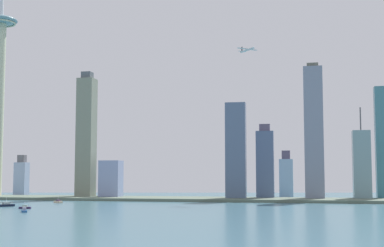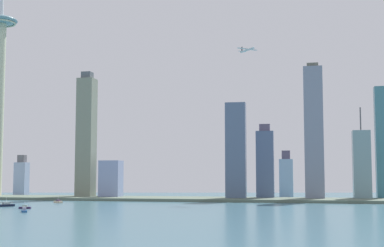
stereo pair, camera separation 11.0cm
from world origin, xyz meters
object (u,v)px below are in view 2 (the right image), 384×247
at_px(skyscraper_4, 236,151).
at_px(skyscraper_6, 382,143).
at_px(skyscraper_9, 362,165).
at_px(boat_5, 58,202).
at_px(boat_3, 6,205).
at_px(airplane, 247,50).
at_px(skyscraper_3, 86,137).
at_px(skyscraper_1, 286,177).
at_px(boat_1, 24,210).
at_px(skyscraper_5, 314,133).
at_px(skyscraper_7, 265,164).
at_px(skyscraper_2, 22,178).
at_px(boat_2, 25,207).
at_px(skyscraper_8, 111,180).

bearing_deg(skyscraper_4, skyscraper_6, 17.61).
xyz_separation_m(skyscraper_9, boat_5, (-352.44, -120.90, -42.65)).
height_order(boat_3, airplane, airplane).
xyz_separation_m(skyscraper_3, skyscraper_6, (392.27, 45.86, -10.01)).
bearing_deg(skyscraper_1, boat_1, -124.53).
height_order(skyscraper_5, skyscraper_7, skyscraper_5).
relative_size(boat_3, airplane, 0.67).
xyz_separation_m(skyscraper_6, skyscraper_9, (-29.19, -31.80, -29.87)).
bearing_deg(boat_3, airplane, -22.71).
bearing_deg(skyscraper_1, boat_3, -138.74).
bearing_deg(skyscraper_2, skyscraper_6, -1.87).
relative_size(skyscraper_1, skyscraper_3, 0.38).
height_order(skyscraper_1, skyscraper_2, skyscraper_1).
bearing_deg(boat_1, skyscraper_1, 114.54).
xyz_separation_m(skyscraper_1, skyscraper_2, (-397.00, 3.30, -1.50)).
xyz_separation_m(skyscraper_4, skyscraper_5, (97.23, 14.46, 23.52)).
height_order(skyscraper_5, boat_3, skyscraper_5).
relative_size(skyscraper_2, skyscraper_9, 0.53).
xyz_separation_m(boat_2, boat_5, (-16.08, 108.15, 0.18)).
height_order(skyscraper_5, boat_2, skyscraper_5).
height_order(skyscraper_6, skyscraper_7, skyscraper_6).
bearing_deg(boat_2, skyscraper_4, -141.58).
distance_m(skyscraper_8, boat_3, 190.02).
relative_size(boat_2, airplane, 0.46).
relative_size(skyscraper_7, boat_5, 7.42).
bearing_deg(skyscraper_5, airplane, -158.18).
xyz_separation_m(skyscraper_2, boat_3, (118.76, -247.39, -26.08)).
xyz_separation_m(skyscraper_9, boat_3, (-373.76, -198.57, -42.46)).
relative_size(boat_5, airplane, 0.53).
bearing_deg(skyscraper_6, boat_1, -138.49).
distance_m(skyscraper_1, skyscraper_3, 279.53).
relative_size(skyscraper_1, airplane, 2.63).
distance_m(skyscraper_2, boat_2, 319.83).
bearing_deg(skyscraper_9, boat_2, -145.75).
height_order(skyscraper_8, skyscraper_9, skyscraper_9).
distance_m(skyscraper_3, boat_1, 275.09).
xyz_separation_m(skyscraper_9, airplane, (-138.12, -44.33, 144.54)).
xyz_separation_m(skyscraper_1, boat_3, (-278.24, -244.09, -27.58)).
bearing_deg(boat_2, boat_5, -91.32).
xyz_separation_m(skyscraper_4, airplane, (17.44, -17.48, 126.63)).
bearing_deg(skyscraper_3, skyscraper_8, -3.36).
relative_size(skyscraper_3, skyscraper_7, 1.77).
height_order(skyscraper_8, boat_5, skyscraper_8).
distance_m(skyscraper_1, airplane, 187.89).
xyz_separation_m(boat_5, airplane, (214.31, 76.57, 187.19)).
height_order(skyscraper_7, boat_1, skyscraper_7).
bearing_deg(airplane, skyscraper_7, 115.05).
height_order(skyscraper_5, skyscraper_6, skyscraper_5).
distance_m(boat_1, airplane, 343.00).
xyz_separation_m(skyscraper_5, boat_2, (-278.02, -216.66, -84.25)).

